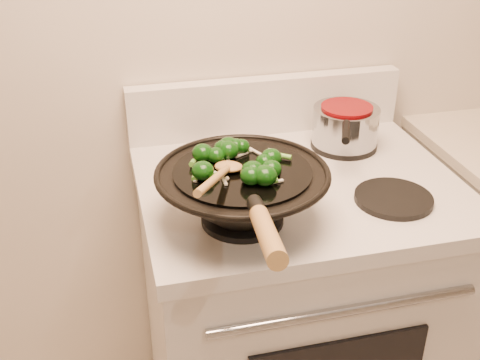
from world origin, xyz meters
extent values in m
cube|color=silver|center=(-0.14, 1.17, 0.44)|extent=(0.76, 0.64, 0.88)
cube|color=silver|center=(-0.14, 1.17, 0.90)|extent=(0.78, 0.66, 0.04)
cube|color=silver|center=(-0.14, 1.47, 1.00)|extent=(0.78, 0.05, 0.16)
cylinder|color=#95989D|center=(-0.14, 0.84, 0.78)|extent=(0.60, 0.02, 0.02)
cylinder|color=black|center=(-0.32, 1.02, 0.93)|extent=(0.18, 0.18, 0.01)
cylinder|color=black|center=(0.04, 1.02, 0.93)|extent=(0.18, 0.18, 0.01)
cylinder|color=black|center=(-0.32, 1.32, 0.93)|extent=(0.18, 0.18, 0.01)
cylinder|color=black|center=(0.04, 1.32, 0.93)|extent=(0.18, 0.18, 0.01)
torus|color=black|center=(-0.32, 1.02, 1.04)|extent=(0.37, 0.37, 0.01)
cylinder|color=black|center=(-0.32, 1.02, 1.04)|extent=(0.29, 0.29, 0.01)
cylinder|color=black|center=(-0.34, 0.81, 1.08)|extent=(0.04, 0.07, 0.04)
cylinder|color=#A47940|center=(-0.36, 0.69, 1.11)|extent=(0.06, 0.20, 0.07)
ellipsoid|color=#0A3308|center=(-0.27, 0.98, 1.06)|extent=(0.04, 0.04, 0.04)
cylinder|color=#5B8B32|center=(-0.25, 0.98, 1.05)|extent=(0.02, 0.02, 0.02)
ellipsoid|color=#0A3308|center=(-0.25, 1.03, 1.06)|extent=(0.05, 0.05, 0.04)
ellipsoid|color=#0A3308|center=(-0.39, 1.09, 1.06)|extent=(0.05, 0.05, 0.04)
ellipsoid|color=#0A3308|center=(-0.36, 1.07, 1.06)|extent=(0.04, 0.04, 0.03)
cylinder|color=#5B8B32|center=(-0.35, 1.07, 1.05)|extent=(0.02, 0.02, 0.01)
ellipsoid|color=#0A3308|center=(-0.31, 1.10, 1.06)|extent=(0.04, 0.04, 0.03)
ellipsoid|color=#0A3308|center=(-0.33, 1.08, 1.06)|extent=(0.05, 0.05, 0.04)
ellipsoid|color=#0A3308|center=(-0.31, 0.96, 1.06)|extent=(0.04, 0.04, 0.04)
cylinder|color=#5B8B32|center=(-0.30, 0.96, 1.05)|extent=(0.02, 0.02, 0.01)
ellipsoid|color=#0A3308|center=(-0.31, 0.98, 1.07)|extent=(0.05, 0.05, 0.04)
ellipsoid|color=#0A3308|center=(-0.34, 1.09, 1.06)|extent=(0.04, 0.04, 0.04)
ellipsoid|color=#0A3308|center=(-0.30, 1.10, 1.06)|extent=(0.04, 0.04, 0.03)
cylinder|color=#5B8B32|center=(-0.29, 1.10, 1.05)|extent=(0.01, 0.01, 0.01)
ellipsoid|color=#0A3308|center=(-0.33, 1.11, 1.06)|extent=(0.04, 0.04, 0.04)
ellipsoid|color=#0A3308|center=(-0.29, 0.95, 1.07)|extent=(0.05, 0.05, 0.04)
ellipsoid|color=#0A3308|center=(-0.27, 1.02, 1.06)|extent=(0.04, 0.04, 0.03)
cylinder|color=#5B8B32|center=(-0.26, 1.02, 1.05)|extent=(0.02, 0.02, 0.02)
ellipsoid|color=#0A3308|center=(-0.40, 1.00, 1.06)|extent=(0.05, 0.05, 0.04)
cube|color=beige|center=(-0.34, 1.05, 1.05)|extent=(0.02, 0.05, 0.00)
cube|color=beige|center=(-0.24, 1.07, 1.05)|extent=(0.02, 0.05, 0.00)
cube|color=beige|center=(-0.30, 1.11, 1.05)|extent=(0.05, 0.02, 0.00)
cube|color=beige|center=(-0.42, 1.01, 1.05)|extent=(0.02, 0.03, 0.00)
cube|color=beige|center=(-0.38, 1.02, 1.05)|extent=(0.04, 0.04, 0.00)
cube|color=beige|center=(-0.37, 0.98, 1.05)|extent=(0.01, 0.04, 0.00)
cube|color=beige|center=(-0.27, 1.10, 1.05)|extent=(0.03, 0.05, 0.00)
cube|color=beige|center=(-0.27, 0.95, 1.05)|extent=(0.04, 0.02, 0.00)
cube|color=beige|center=(-0.27, 0.99, 1.05)|extent=(0.03, 0.02, 0.00)
cube|color=beige|center=(-0.30, 1.09, 1.05)|extent=(0.03, 0.02, 0.00)
cylinder|color=#5DA936|center=(-0.42, 1.00, 1.05)|extent=(0.02, 0.03, 0.02)
cylinder|color=#5DA936|center=(-0.42, 1.06, 1.05)|extent=(0.03, 0.03, 0.01)
cylinder|color=#5DA936|center=(-0.28, 0.95, 1.05)|extent=(0.03, 0.03, 0.02)
cylinder|color=#5DA936|center=(-0.39, 1.09, 1.05)|extent=(0.01, 0.02, 0.01)
cylinder|color=#5DA936|center=(-0.28, 0.95, 1.05)|extent=(0.02, 0.02, 0.01)
cylinder|color=#5DA936|center=(-0.38, 0.99, 1.05)|extent=(0.01, 0.02, 0.01)
cylinder|color=#5DA936|center=(-0.22, 1.05, 1.05)|extent=(0.02, 0.03, 0.01)
sphere|color=beige|center=(-0.25, 0.99, 1.05)|extent=(0.01, 0.01, 0.01)
sphere|color=beige|center=(-0.36, 0.99, 1.05)|extent=(0.01, 0.01, 0.01)
sphere|color=beige|center=(-0.34, 1.04, 1.05)|extent=(0.01, 0.01, 0.01)
sphere|color=beige|center=(-0.32, 1.08, 1.05)|extent=(0.01, 0.01, 0.01)
ellipsoid|color=#A47940|center=(-0.35, 1.02, 1.06)|extent=(0.07, 0.07, 0.02)
cylinder|color=#A47940|center=(-0.40, 0.91, 1.09)|extent=(0.12, 0.23, 0.09)
cylinder|color=#95989D|center=(0.04, 1.32, 0.98)|extent=(0.18, 0.18, 0.10)
cylinder|color=#690508|center=(0.04, 1.32, 1.04)|extent=(0.14, 0.14, 0.01)
cylinder|color=black|center=(-0.01, 1.19, 1.03)|extent=(0.06, 0.11, 0.02)
camera|label=1|loc=(-0.59, -0.06, 1.63)|focal=45.00mm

